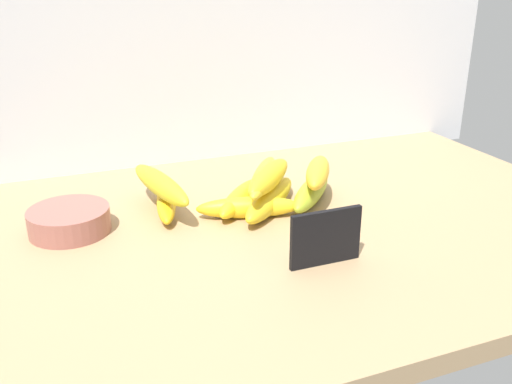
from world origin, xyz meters
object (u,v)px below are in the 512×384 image
at_px(fruit_bowl, 69,220).
at_px(banana_3, 270,199).
at_px(banana_7, 160,184).
at_px(banana_2, 248,207).
at_px(banana_1, 311,192).
at_px(banana_6, 263,177).
at_px(banana_8, 269,177).
at_px(banana_0, 166,203).
at_px(chalkboard_sign, 325,239).
at_px(banana_4, 241,198).
at_px(banana_5, 318,172).

xyz_separation_m(fruit_bowl, banana_3, (0.34, -0.04, 0.00)).
bearing_deg(banana_7, banana_2, -30.01).
bearing_deg(fruit_bowl, banana_1, -4.40).
bearing_deg(banana_6, banana_8, -68.50).
bearing_deg(banana_3, banana_7, 160.56).
bearing_deg(banana_3, banana_8, 150.23).
height_order(banana_0, banana_8, banana_8).
bearing_deg(banana_7, banana_1, -11.79).
relative_size(fruit_bowl, banana_1, 0.71).
distance_m(banana_6, banana_7, 0.18).
relative_size(banana_6, banana_8, 1.17).
bearing_deg(fruit_bowl, chalkboard_sign, -36.36).
bearing_deg(banana_7, banana_0, -5.43).
bearing_deg(banana_3, chalkboard_sign, -90.34).
relative_size(banana_4, banana_6, 0.86).
bearing_deg(banana_5, banana_2, -175.20).
bearing_deg(banana_0, fruit_bowl, -172.35).
relative_size(banana_0, banana_4, 0.98).
distance_m(fruit_bowl, banana_5, 0.43).
relative_size(chalkboard_sign, banana_2, 0.61).
xyz_separation_m(banana_4, banana_7, (-0.14, 0.03, 0.03)).
distance_m(chalkboard_sign, banana_7, 0.32).
relative_size(banana_1, banana_3, 0.91).
height_order(chalkboard_sign, banana_4, chalkboard_sign).
bearing_deg(banana_8, banana_0, 160.10).
xyz_separation_m(banana_0, banana_3, (0.17, -0.06, 0.00)).
distance_m(banana_0, banana_8, 0.19).
bearing_deg(fruit_bowl, banana_0, 7.65).
distance_m(fruit_bowl, banana_2, 0.30).
distance_m(banana_2, banana_6, 0.06).
bearing_deg(banana_5, chalkboard_sign, -114.48).
height_order(banana_1, banana_7, banana_7).
bearing_deg(banana_8, banana_4, 145.54).
relative_size(chalkboard_sign, fruit_bowl, 0.84).
height_order(chalkboard_sign, banana_5, chalkboard_sign).
height_order(banana_1, banana_6, banana_6).
bearing_deg(banana_7, chalkboard_sign, -56.50).
distance_m(banana_4, banana_8, 0.07).
xyz_separation_m(banana_5, banana_7, (-0.27, 0.07, -0.01)).
relative_size(banana_1, banana_7, 0.88).
bearing_deg(banana_8, banana_3, -29.77).
height_order(chalkboard_sign, fruit_bowl, chalkboard_sign).
relative_size(banana_5, banana_7, 0.72).
bearing_deg(banana_4, banana_8, -34.46).
relative_size(banana_7, banana_8, 1.21).
height_order(fruit_bowl, banana_8, banana_8).
relative_size(banana_2, banana_3, 0.89).
height_order(fruit_bowl, banana_4, fruit_bowl).
bearing_deg(banana_2, banana_0, 148.72).
relative_size(banana_0, banana_3, 0.84).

